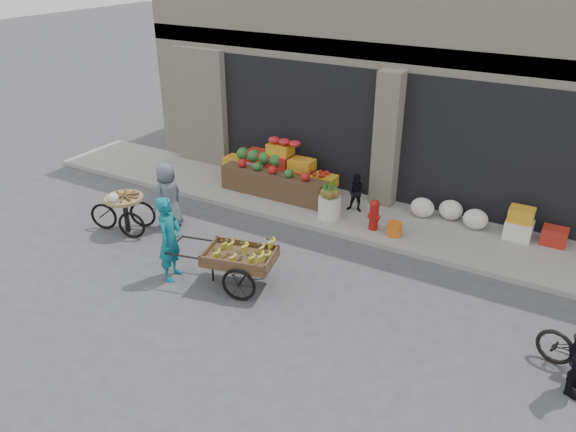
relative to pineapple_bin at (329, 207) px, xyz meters
The scene contains 13 objects.
ground 3.70m from the pineapple_bin, 78.23° to the right, with size 80.00×80.00×0.00m, color #424244.
sidewalk 0.95m from the pineapple_bin, 33.69° to the left, with size 18.00×2.20×0.12m, color gray.
building 5.41m from the pineapple_bin, 80.40° to the left, with size 14.00×6.45×7.00m.
fruit_display 1.92m from the pineapple_bin, 155.76° to the left, with size 3.10×1.12×1.24m.
pineapple_bin is the anchor object (origin of this frame).
fire_hydrant 1.11m from the pineapple_bin, ahead, with size 0.22×0.22×0.71m.
orange_bucket 1.61m from the pineapple_bin, ahead, with size 0.32×0.32×0.30m, color orange.
right_bay_goods 3.54m from the pineapple_bin, 18.10° to the left, with size 3.35×0.60×0.70m.
seated_person 0.75m from the pineapple_bin, 56.31° to the left, with size 0.45×0.35×0.93m, color black.
banana_cart 3.26m from the pineapple_bin, 95.33° to the right, with size 2.32×1.34×0.91m.
vendor_woman 3.97m from the pineapple_bin, 113.20° to the right, with size 0.61×0.40×1.68m, color #0F6D79.
tricycle_cart 4.55m from the pineapple_bin, 144.17° to the right, with size 1.45×1.06×0.95m.
vendor_grey 3.63m from the pineapple_bin, 146.03° to the right, with size 0.74×0.48×1.52m, color slate.
Camera 1 is at (4.20, -6.88, 5.86)m, focal length 35.00 mm.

